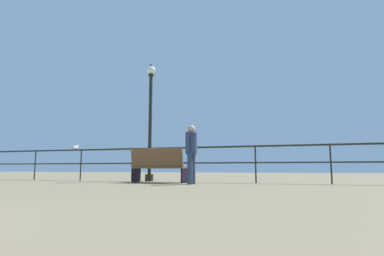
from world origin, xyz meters
name	(u,v)px	position (x,y,z in m)	size (l,w,h in m)	color
pier_railing	(160,156)	(0.00, 8.87, 0.78)	(21.54, 0.05, 1.06)	#27271E
bench_near_left	(158,164)	(0.24, 8.19, 0.52)	(1.63, 0.72, 0.98)	brown
lamppost_center	(150,116)	(-0.48, 9.10, 2.14)	(0.29, 0.29, 3.93)	black
person_by_bench	(191,150)	(1.42, 7.65, 0.88)	(0.30, 0.48, 1.54)	#2D3B53
seagull_on_rail	(76,147)	(-3.19, 8.89, 1.13)	(0.13, 0.36, 0.17)	silver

